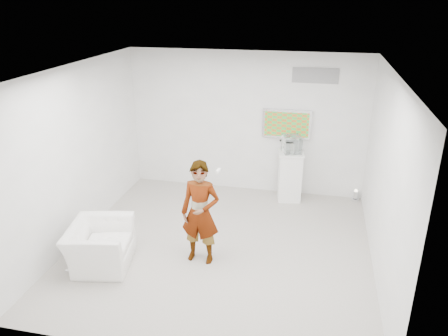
% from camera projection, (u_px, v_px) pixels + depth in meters
% --- Properties ---
extents(room, '(5.01, 5.01, 3.00)m').
position_uv_depth(room, '(220.00, 166.00, 6.93)').
color(room, '#B0A9A2').
rests_on(room, ground).
extents(tv, '(1.00, 0.08, 0.60)m').
position_uv_depth(tv, '(287.00, 124.00, 8.96)').
color(tv, silver).
rests_on(tv, room).
extents(logo_decal, '(0.90, 0.02, 0.30)m').
position_uv_depth(logo_decal, '(315.00, 76.00, 8.52)').
color(logo_decal, gray).
rests_on(logo_decal, room).
extents(person, '(0.64, 0.44, 1.70)m').
position_uv_depth(person, '(200.00, 213.00, 6.83)').
color(person, white).
rests_on(person, room).
extents(armchair, '(1.10, 1.21, 0.69)m').
position_uv_depth(armchair, '(100.00, 245.00, 6.90)').
color(armchair, white).
rests_on(armchair, room).
extents(pedestal, '(0.58, 0.58, 1.04)m').
position_uv_depth(pedestal, '(290.00, 176.00, 9.05)').
color(pedestal, white).
rests_on(pedestal, room).
extents(floor_uplight, '(0.17, 0.17, 0.25)m').
position_uv_depth(floor_uplight, '(356.00, 195.00, 9.12)').
color(floor_uplight, white).
rests_on(floor_uplight, room).
extents(vitrine, '(0.44, 0.44, 0.34)m').
position_uv_depth(vitrine, '(292.00, 144.00, 8.80)').
color(vitrine, white).
rests_on(vitrine, pedestal).
extents(console, '(0.10, 0.15, 0.19)m').
position_uv_depth(console, '(292.00, 148.00, 8.82)').
color(console, white).
rests_on(console, pedestal).
extents(wii_remote, '(0.05, 0.14, 0.04)m').
position_uv_depth(wii_remote, '(218.00, 171.00, 6.65)').
color(wii_remote, white).
rests_on(wii_remote, person).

